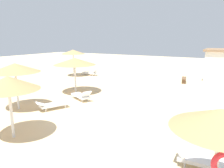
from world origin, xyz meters
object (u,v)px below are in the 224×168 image
lounger_1 (52,104)px  beach_cabana (224,65)px  parasol_3 (75,61)px  bench_0 (184,79)px  parasol_2 (73,52)px  parasol_0 (221,121)px  lounger_3 (81,96)px  parasol_4 (8,83)px  parasol_1 (15,68)px  lounger_0 (201,159)px  lounger_2 (90,72)px

lounger_1 → beach_cabana: bearing=60.6°
parasol_3 → bench_0: 10.75m
beach_cabana → parasol_2: bearing=-160.4°
parasol_0 → lounger_3: 10.90m
parasol_3 → parasol_0: bearing=-34.9°
parasol_0 → bench_0: size_ratio=1.72×
parasol_0 → parasol_2: (-15.57, 13.11, 0.33)m
parasol_0 → parasol_3: bearing=145.1°
parasol_3 → parasol_4: (2.61, -7.30, -0.07)m
parasol_0 → parasol_2: size_ratio=0.90×
parasol_0 → parasol_2: parasol_2 is taller
parasol_1 → lounger_3: bearing=58.3°
lounger_0 → lounger_2: size_ratio=1.01×
lounger_2 → beach_cabana: (13.48, 3.85, 1.29)m
parasol_0 → parasol_4: bearing=179.9°
parasol_4 → lounger_2: size_ratio=1.45×
parasol_0 → lounger_0: parasol_0 is taller
parasol_4 → lounger_0: 7.82m
parasol_0 → lounger_3: bearing=145.9°
parasol_4 → lounger_3: 6.42m
lounger_2 → lounger_0: bearing=-42.9°
bench_0 → parasol_1: bearing=-118.0°
beach_cabana → parasol_3: bearing=-131.1°
lounger_0 → lounger_3: (-8.35, 4.28, 0.00)m
parasol_1 → lounger_0: parasol_1 is taller
lounger_0 → parasol_2: bearing=142.9°
lounger_0 → parasol_3: bearing=150.7°
parasol_3 → lounger_0: size_ratio=1.69×
parasol_0 → parasol_3: 12.77m
parasol_3 → beach_cabana: beach_cabana is taller
parasol_2 → bench_0: 12.06m
lounger_3 → lounger_0: bearing=-27.1°
parasol_4 → lounger_1: 4.32m
parasol_0 → lounger_0: size_ratio=1.41×
parasol_1 → lounger_2: 12.59m
parasol_4 → lounger_1: size_ratio=1.35×
lounger_0 → beach_cabana: size_ratio=0.51×
lounger_3 → parasol_1: bearing=-121.7°
lounger_0 → lounger_2: bearing=137.1°
parasol_4 → lounger_2: bearing=114.0°
parasol_2 → parasol_3: size_ratio=0.93×
lounger_3 → parasol_2: bearing=133.3°
parasol_2 → lounger_1: 11.76m
parasol_0 → beach_cabana: size_ratio=0.72×
parasol_2 → lounger_3: 10.06m
parasol_3 → parasol_1: bearing=-96.2°
beach_cabana → lounger_3: bearing=-123.1°
parasol_1 → lounger_0: size_ratio=1.53×
parasol_3 → beach_cabana: bearing=48.9°
lounger_2 → parasol_1: bearing=-74.5°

